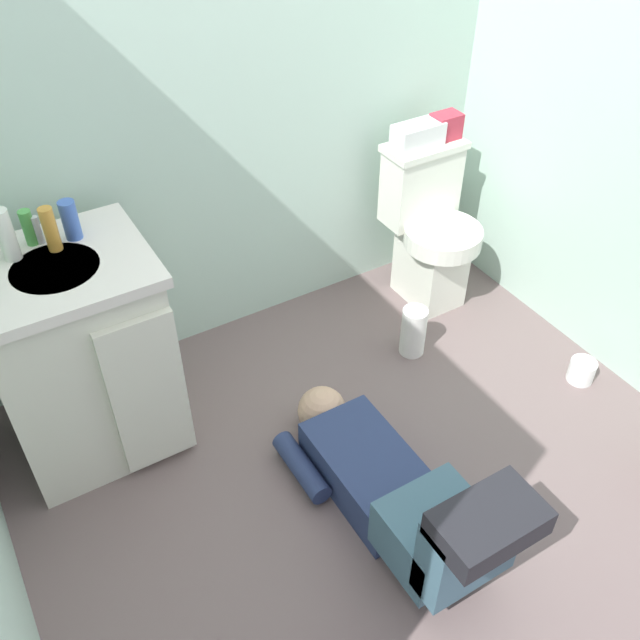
{
  "coord_description": "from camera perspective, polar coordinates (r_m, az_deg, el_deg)",
  "views": [
    {
      "loc": [
        -0.97,
        -1.35,
        2.12
      ],
      "look_at": [
        0.03,
        0.33,
        0.45
      ],
      "focal_mm": 39.07,
      "sensor_mm": 36.0,
      "label": 1
    }
  ],
  "objects": [
    {
      "name": "person_plumber",
      "position": [
        2.4,
        6.54,
        -13.92
      ],
      "size": [
        0.38,
        1.06,
        0.52
      ],
      "color": "navy",
      "rests_on": "ground_plane"
    },
    {
      "name": "bottle_white",
      "position": [
        2.4,
        -24.32,
        6.36
      ],
      "size": [
        0.05,
        0.05,
        0.18
      ],
      "primitive_type": "cylinder",
      "color": "white",
      "rests_on": "vanity_cabinet"
    },
    {
      "name": "ground_plane",
      "position": [
        2.71,
        3.15,
        -11.69
      ],
      "size": [
        2.91,
        2.97,
        0.04
      ],
      "primitive_type": "cube",
      "color": "#6D5B5A"
    },
    {
      "name": "toilet",
      "position": [
        3.25,
        8.92,
        7.42
      ],
      "size": [
        0.36,
        0.46,
        0.75
      ],
      "color": "silver",
      "rests_on": "ground_plane"
    },
    {
      "name": "bottle_blue",
      "position": [
        2.44,
        -19.77,
        7.71
      ],
      "size": [
        0.06,
        0.06,
        0.14
      ],
      "primitive_type": "cylinder",
      "color": "#3E63BD",
      "rests_on": "vanity_cabinet"
    },
    {
      "name": "wall_back",
      "position": [
        2.72,
        -8.55,
        20.41
      ],
      "size": [
        2.57,
        0.08,
        2.4
      ],
      "primitive_type": "cube",
      "color": "#B3D1C0",
      "rests_on": "ground_plane"
    },
    {
      "name": "vanity_cabinet",
      "position": [
        2.61,
        -18.87,
        -2.87
      ],
      "size": [
        0.6,
        0.53,
        0.82
      ],
      "color": "silver",
      "rests_on": "ground_plane"
    },
    {
      "name": "bottle_amber",
      "position": [
        2.4,
        -21.21,
        6.94
      ],
      "size": [
        0.05,
        0.05,
        0.15
      ],
      "primitive_type": "cylinder",
      "color": "#C58832",
      "rests_on": "vanity_cabinet"
    },
    {
      "name": "bottle_green",
      "position": [
        2.46,
        -22.75,
        7.0
      ],
      "size": [
        0.04,
        0.04,
        0.12
      ],
      "primitive_type": "cylinder",
      "color": "#4BA34A",
      "rests_on": "vanity_cabinet"
    },
    {
      "name": "toiletry_bag",
      "position": [
        3.16,
        10.27,
        15.37
      ],
      "size": [
        0.12,
        0.09,
        0.11
      ],
      "primitive_type": "cube",
      "color": "#B22D3F",
      "rests_on": "toilet"
    },
    {
      "name": "toilet_paper_roll",
      "position": [
        3.14,
        20.64,
        -3.91
      ],
      "size": [
        0.11,
        0.11,
        0.1
      ],
      "primitive_type": "cylinder",
      "color": "white",
      "rests_on": "ground_plane"
    },
    {
      "name": "tissue_box",
      "position": [
        3.08,
        8.02,
        14.77
      ],
      "size": [
        0.22,
        0.11,
        0.1
      ],
      "primitive_type": "cube",
      "color": "silver",
      "rests_on": "toilet"
    },
    {
      "name": "paper_towel_roll",
      "position": [
        3.05,
        7.65,
        -0.92
      ],
      "size": [
        0.11,
        0.11,
        0.23
      ],
      "primitive_type": "cylinder",
      "color": "white",
      "rests_on": "ground_plane"
    },
    {
      "name": "faucet",
      "position": [
        2.46,
        -22.11,
        6.84
      ],
      "size": [
        0.02,
        0.02,
        0.1
      ],
      "primitive_type": "cylinder",
      "color": "silver",
      "rests_on": "vanity_cabinet"
    }
  ]
}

